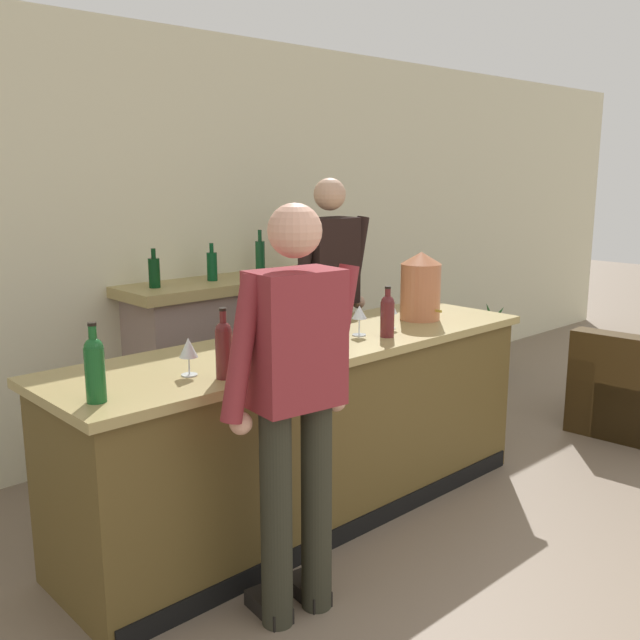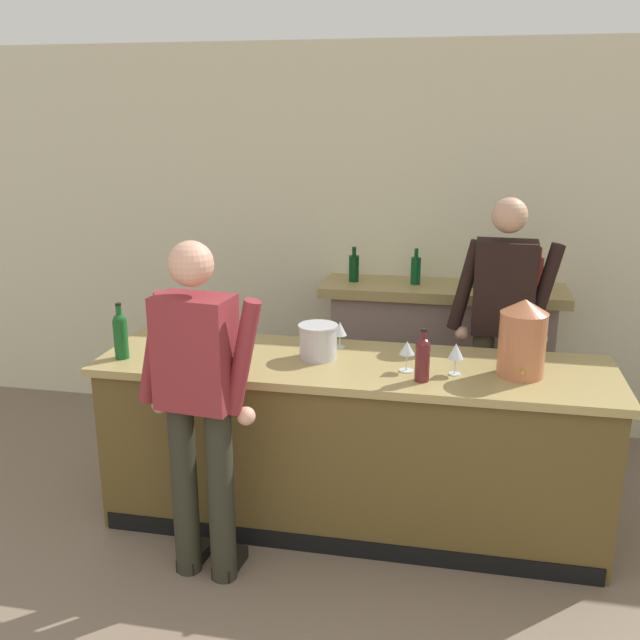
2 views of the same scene
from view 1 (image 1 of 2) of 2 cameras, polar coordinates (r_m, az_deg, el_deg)
name	(u,v)px [view 1 (image 1 of 2)]	position (r m, az deg, el deg)	size (l,w,h in m)	color
wall_back_panel	(164,243)	(4.88, -12.40, 6.07)	(12.00, 0.07, 2.75)	beige
bar_counter	(309,429)	(3.86, -0.89, -8.72)	(2.80, 0.78, 0.97)	brown
fireplace_stone	(237,356)	(5.02, -6.69, -2.88)	(1.66, 0.52, 1.44)	gray
potted_plant_corner	(486,346)	(6.67, 13.16, -2.06)	(0.40, 0.41, 0.72)	#434E4A
person_customer	(295,399)	(2.85, -1.99, -6.31)	(0.66, 0.34, 1.72)	#2B2B1F
person_bartender	(330,300)	(4.74, 0.79, 1.62)	(0.66, 0.31, 1.80)	#48452E
copper_dispenser	(421,286)	(4.28, 8.05, 2.74)	(0.24, 0.28, 0.41)	#B66A45
ice_bucket_steel	(275,328)	(3.59, -3.66, -0.67)	(0.22, 0.22, 0.19)	silver
wine_bottle_chardonnay_pale	(387,314)	(3.82, 5.41, 0.48)	(0.08, 0.08, 0.27)	#581D1F
wine_bottle_merlot_tall	(95,367)	(2.85, -17.58, -3.58)	(0.08, 0.08, 0.31)	#165422
wine_bottle_riesling_slim	(224,347)	(3.06, -7.71, -2.17)	(0.07, 0.07, 0.31)	#571F20
wine_glass_mid_counter	(390,307)	(4.02, 5.65, 1.02)	(0.08, 0.08, 0.17)	silver
wine_glass_front_right	(359,314)	(3.84, 3.17, 0.51)	(0.08, 0.08, 0.16)	silver
wine_glass_back_row	(263,318)	(3.80, -4.62, 0.18)	(0.08, 0.08, 0.15)	silver
wine_glass_front_left	(188,349)	(3.13, -10.48, -2.29)	(0.08, 0.08, 0.17)	silver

